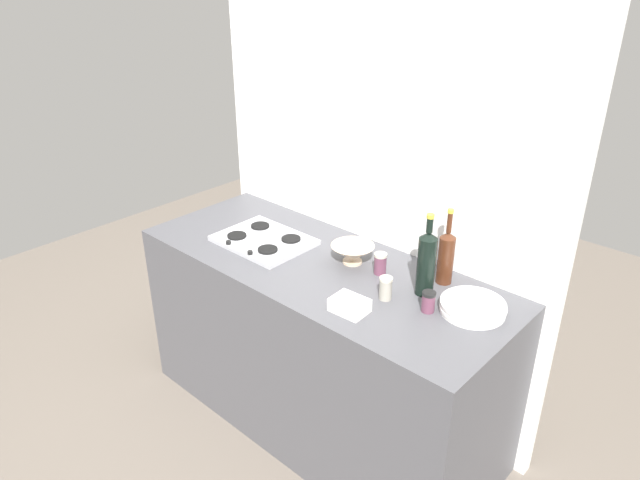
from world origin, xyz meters
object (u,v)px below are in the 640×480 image
object	(u,v)px
wine_bottle_leftmost	(446,256)
butter_dish	(350,305)
stovetop_hob	(264,240)
wine_bottle_mid_left	(426,262)
plate_stack	(473,307)
condiment_jar_rear	(380,264)
mixing_bowl	(353,253)
condiment_jar_spare	(386,288)
condiment_jar_front	(429,301)

from	to	relation	value
wine_bottle_leftmost	butter_dish	size ratio (longest dim) A/B	2.41
stovetop_hob	wine_bottle_mid_left	world-z (taller)	wine_bottle_mid_left
plate_stack	butter_dish	xyz separation A→B (m)	(-0.36, -0.32, 0.00)
stovetop_hob	wine_bottle_leftmost	bearing A→B (deg)	17.29
stovetop_hob	butter_dish	distance (m)	0.71
stovetop_hob	condiment_jar_rear	size ratio (longest dim) A/B	4.54
plate_stack	condiment_jar_rear	distance (m)	0.45
wine_bottle_mid_left	butter_dish	xyz separation A→B (m)	(-0.14, -0.31, -0.12)
wine_bottle_mid_left	butter_dish	bearing A→B (deg)	-114.08
wine_bottle_leftmost	butter_dish	distance (m)	0.48
mixing_bowl	butter_dish	size ratio (longest dim) A/B	1.41
condiment_jar_rear	condiment_jar_spare	size ratio (longest dim) A/B	0.98
wine_bottle_leftmost	mixing_bowl	world-z (taller)	wine_bottle_leftmost
wine_bottle_mid_left	condiment_jar_spare	distance (m)	0.19
plate_stack	condiment_jar_spare	distance (m)	0.35
condiment_jar_front	condiment_jar_rear	world-z (taller)	condiment_jar_rear
plate_stack	butter_dish	bearing A→B (deg)	-138.41
mixing_bowl	condiment_jar_spare	distance (m)	0.33
wine_bottle_mid_left	condiment_jar_front	distance (m)	0.17
mixing_bowl	condiment_jar_spare	xyz separation A→B (m)	(0.30, -0.15, 0.00)
condiment_jar_front	wine_bottle_leftmost	bearing A→B (deg)	107.82
wine_bottle_mid_left	stovetop_hob	bearing A→B (deg)	-171.22
butter_dish	wine_bottle_leftmost	bearing A→B (deg)	71.35
mixing_bowl	condiment_jar_front	xyz separation A→B (m)	(0.47, -0.11, -0.00)
plate_stack	condiment_jar_front	bearing A→B (deg)	-140.80
wine_bottle_leftmost	condiment_jar_spare	bearing A→B (deg)	-110.24
stovetop_hob	wine_bottle_mid_left	bearing A→B (deg)	8.78
plate_stack	wine_bottle_mid_left	distance (m)	0.25
mixing_bowl	condiment_jar_front	size ratio (longest dim) A/B	2.30
mixing_bowl	condiment_jar_rear	distance (m)	0.15
stovetop_hob	butter_dish	bearing A→B (deg)	-14.80
wine_bottle_leftmost	condiment_jar_front	size ratio (longest dim) A/B	3.94
mixing_bowl	butter_dish	xyz separation A→B (m)	(0.25, -0.32, -0.02)
mixing_bowl	condiment_jar_front	distance (m)	0.48
plate_stack	condiment_jar_front	distance (m)	0.17
wine_bottle_leftmost	mixing_bowl	xyz separation A→B (m)	(-0.40, -0.13, -0.08)
butter_dish	condiment_jar_rear	size ratio (longest dim) A/B	1.45
stovetop_hob	condiment_jar_spare	world-z (taller)	condiment_jar_spare
stovetop_hob	mixing_bowl	world-z (taller)	mixing_bowl
mixing_bowl	stovetop_hob	bearing A→B (deg)	-163.22
condiment_jar_rear	condiment_jar_spare	bearing A→B (deg)	-46.92
condiment_jar_rear	condiment_jar_spare	xyz separation A→B (m)	(0.14, -0.15, 0.00)
wine_bottle_leftmost	condiment_jar_rear	size ratio (longest dim) A/B	3.50
stovetop_hob	butter_dish	size ratio (longest dim) A/B	3.12
butter_dish	condiment_jar_front	xyz separation A→B (m)	(0.23, 0.21, 0.02)
wine_bottle_leftmost	plate_stack	bearing A→B (deg)	-31.15
condiment_jar_spare	mixing_bowl	bearing A→B (deg)	153.30
stovetop_hob	wine_bottle_mid_left	size ratio (longest dim) A/B	1.23
stovetop_hob	mixing_bowl	size ratio (longest dim) A/B	2.22
butter_dish	condiment_jar_spare	world-z (taller)	condiment_jar_spare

